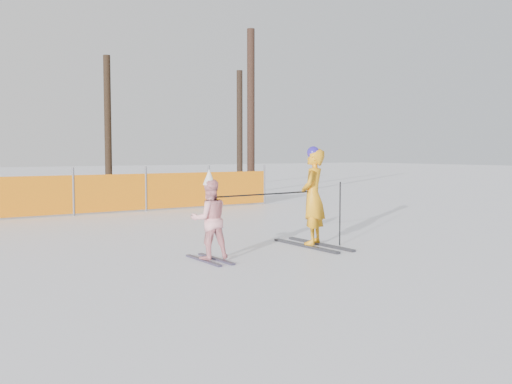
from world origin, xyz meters
The scene contains 5 objects.
ground centered at (0.00, 0.00, 0.00)m, with size 120.00×120.00×0.00m, color white.
adult centered at (1.22, 0.54, 0.86)m, with size 0.72×1.71×1.74m.
child centered at (-0.94, 0.37, 0.64)m, with size 0.66×1.02×1.39m.
ski_poles centered at (0.71, 0.41, 0.81)m, with size 2.49×0.21×1.12m.
tree_trunks centered at (4.72, 10.81, 2.64)m, with size 5.43×2.96×5.82m.
Camera 1 is at (-5.10, -7.12, 1.64)m, focal length 40.00 mm.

